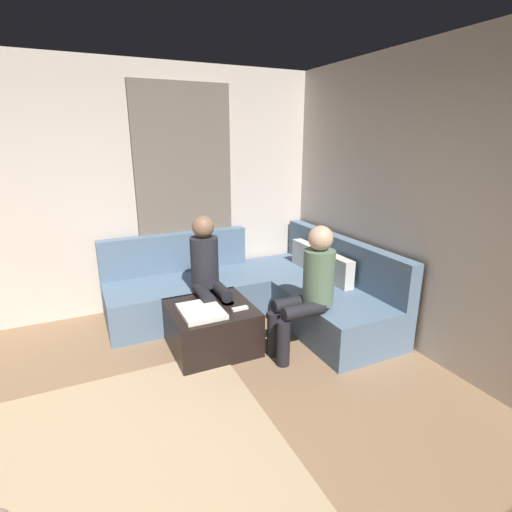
# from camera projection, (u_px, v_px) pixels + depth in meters

# --- Properties ---
(wall_left) EXTENTS (0.12, 6.00, 2.70)m
(wall_left) POSITION_uv_depth(u_px,v_px,m) (59.00, 196.00, 4.01)
(wall_left) COLOR beige
(wall_left) RESTS_ON ground_plane
(curtain_panel) EXTENTS (0.06, 1.10, 2.50)m
(curtain_panel) POSITION_uv_depth(u_px,v_px,m) (185.00, 199.00, 4.48)
(curtain_panel) COLOR #726659
(curtain_panel) RESTS_ON ground_plane
(sectional_couch) EXTENTS (2.10, 2.55, 0.87)m
(sectional_couch) POSITION_uv_depth(u_px,v_px,m) (259.00, 291.00, 4.35)
(sectional_couch) COLOR slate
(sectional_couch) RESTS_ON ground_plane
(ottoman) EXTENTS (0.76, 0.76, 0.42)m
(ottoman) POSITION_uv_depth(u_px,v_px,m) (211.00, 327.00, 3.68)
(ottoman) COLOR black
(ottoman) RESTS_ON ground_plane
(folded_blanket) EXTENTS (0.44, 0.36, 0.04)m
(folded_blanket) POSITION_uv_depth(u_px,v_px,m) (201.00, 311.00, 3.48)
(folded_blanket) COLOR white
(folded_blanket) RESTS_ON ottoman
(coffee_mug) EXTENTS (0.08, 0.08, 0.10)m
(coffee_mug) POSITION_uv_depth(u_px,v_px,m) (220.00, 291.00, 3.87)
(coffee_mug) COLOR #334C72
(coffee_mug) RESTS_ON ottoman
(game_remote) EXTENTS (0.05, 0.15, 0.02)m
(game_remote) POSITION_uv_depth(u_px,v_px,m) (240.00, 309.00, 3.55)
(game_remote) COLOR white
(game_remote) RESTS_ON ottoman
(person_on_couch_back) EXTENTS (0.30, 0.60, 1.20)m
(person_on_couch_back) POSITION_uv_depth(u_px,v_px,m) (309.00, 286.00, 3.46)
(person_on_couch_back) COLOR black
(person_on_couch_back) RESTS_ON ground_plane
(person_on_couch_side) EXTENTS (0.60, 0.30, 1.20)m
(person_on_couch_side) POSITION_uv_depth(u_px,v_px,m) (208.00, 271.00, 3.85)
(person_on_couch_side) COLOR black
(person_on_couch_side) RESTS_ON ground_plane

